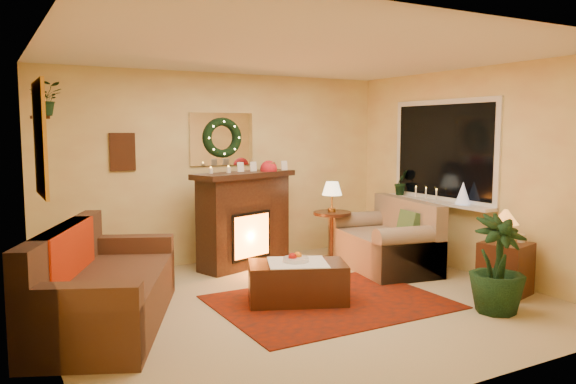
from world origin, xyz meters
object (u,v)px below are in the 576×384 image
sofa (108,280)px  end_table_square (505,270)px  loveseat (383,237)px  coffee_table (297,283)px  fireplace (244,226)px  side_table_round (332,237)px

sofa → end_table_square: sofa is taller
sofa → end_table_square: (4.08, -1.11, -0.16)m
loveseat → coffee_table: 1.91m
end_table_square → coffee_table: (-2.19, 0.85, -0.06)m
loveseat → end_table_square: (0.44, -1.60, -0.15)m
sofa → end_table_square: 4.23m
loveseat → end_table_square: size_ratio=2.69×
loveseat → fireplace: bearing=157.6°
fireplace → side_table_round: bearing=-30.8°
sofa → fireplace: (2.07, 1.47, 0.12)m
sofa → coffee_table: bearing=16.4°
fireplace → loveseat: size_ratio=0.84×
fireplace → coffee_table: (-0.18, -1.73, -0.34)m
sofa → side_table_round: size_ratio=3.18×
side_table_round → coffee_table: side_table_round is taller
sofa → coffee_table: size_ratio=2.14×
end_table_square → loveseat: bearing=105.4°
fireplace → end_table_square: 3.29m
sofa → loveseat: 3.67m
sofa → coffee_table: (1.89, -0.26, -0.22)m
fireplace → loveseat: fireplace is taller
sofa → loveseat: bearing=31.9°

